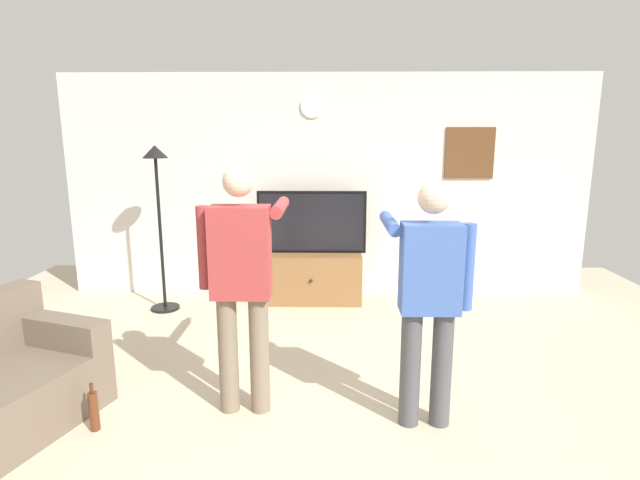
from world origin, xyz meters
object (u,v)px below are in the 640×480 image
(television, at_px, (312,222))
(floor_lamp, at_px, (158,194))
(wall_clock, at_px, (312,106))
(person_standing_nearer_couch, at_px, (429,292))
(tv_stand, at_px, (312,277))
(beverage_bottle, at_px, (94,411))
(person_standing_nearer_lamp, at_px, (242,277))
(framed_picture, at_px, (470,153))

(television, relative_size, floor_lamp, 0.69)
(wall_clock, relative_size, person_standing_nearer_couch, 0.16)
(television, bearing_deg, floor_lamp, -167.22)
(tv_stand, xyz_separation_m, wall_clock, (0.00, 0.29, 2.02))
(television, relative_size, wall_clock, 4.82)
(beverage_bottle, bearing_deg, wall_clock, 65.39)
(person_standing_nearer_lamp, xyz_separation_m, person_standing_nearer_couch, (1.28, -0.15, -0.06))
(television, xyz_separation_m, beverage_bottle, (-1.39, -2.80, -0.82))
(television, height_order, wall_clock, wall_clock)
(framed_picture, relative_size, beverage_bottle, 1.76)
(television, xyz_separation_m, framed_picture, (1.89, 0.25, 0.80))
(television, bearing_deg, person_standing_nearer_lamp, -99.17)
(tv_stand, xyz_separation_m, floor_lamp, (-1.69, -0.34, 1.04))
(floor_lamp, bearing_deg, person_standing_nearer_lamp, -58.84)
(wall_clock, xyz_separation_m, floor_lamp, (-1.69, -0.63, -0.97))
(floor_lamp, relative_size, beverage_bottle, 5.44)
(tv_stand, xyz_separation_m, person_standing_nearer_couch, (0.87, -2.61, 0.66))
(person_standing_nearer_couch, xyz_separation_m, beverage_bottle, (-2.26, -0.14, -0.81))
(tv_stand, distance_m, person_standing_nearer_couch, 2.83)
(wall_clock, relative_size, beverage_bottle, 0.78)
(wall_clock, xyz_separation_m, beverage_bottle, (-1.39, -3.04, -2.17))
(beverage_bottle, bearing_deg, person_standing_nearer_lamp, 16.27)
(framed_picture, xyz_separation_m, person_standing_nearer_lamp, (-2.30, -2.76, -0.76))
(television, xyz_separation_m, wall_clock, (0.00, 0.24, 1.35))
(wall_clock, bearing_deg, television, -90.00)
(television, height_order, person_standing_nearer_lamp, person_standing_nearer_lamp)
(framed_picture, distance_m, beverage_bottle, 4.76)
(framed_picture, distance_m, person_standing_nearer_lamp, 3.67)
(person_standing_nearer_lamp, height_order, person_standing_nearer_couch, person_standing_nearer_lamp)
(beverage_bottle, bearing_deg, tv_stand, 63.14)
(wall_clock, bearing_deg, person_standing_nearer_couch, -73.31)
(television, bearing_deg, framed_picture, 7.50)
(wall_clock, xyz_separation_m, person_standing_nearer_lamp, (-0.41, -2.75, -1.30))
(tv_stand, height_order, person_standing_nearer_lamp, person_standing_nearer_lamp)
(wall_clock, bearing_deg, framed_picture, 0.15)
(television, distance_m, framed_picture, 2.07)
(wall_clock, height_order, floor_lamp, wall_clock)
(tv_stand, distance_m, beverage_bottle, 3.09)
(television, height_order, beverage_bottle, television)
(framed_picture, bearing_deg, beverage_bottle, -137.15)
(person_standing_nearer_lamp, bearing_deg, framed_picture, 50.22)
(person_standing_nearer_couch, bearing_deg, floor_lamp, 138.35)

